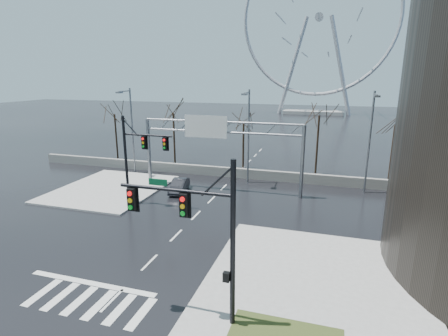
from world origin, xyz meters
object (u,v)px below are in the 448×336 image
at_px(sign_gantry, 217,140).
at_px(car, 179,186).
at_px(signal_mast_far, 136,152).
at_px(signal_mast_near, 203,226).
at_px(ferris_wheel, 319,24).

height_order(sign_gantry, car, sign_gantry).
distance_m(signal_mast_far, car, 6.34).
xyz_separation_m(signal_mast_near, car, (-8.99, 17.32, -4.22)).
xyz_separation_m(signal_mast_near, signal_mast_far, (-11.01, 13.00, -0.04)).
bearing_deg(sign_gantry, signal_mast_far, -132.47).
bearing_deg(ferris_wheel, signal_mast_near, -89.92).
xyz_separation_m(signal_mast_near, ferris_wheel, (-0.14, 99.04, 21.26)).
xyz_separation_m(sign_gantry, ferris_wheel, (5.38, 80.04, 20.95)).
height_order(sign_gantry, ferris_wheel, ferris_wheel).
distance_m(ferris_wheel, car, 86.06).
distance_m(signal_mast_near, car, 19.96).
height_order(signal_mast_near, sign_gantry, signal_mast_near).
bearing_deg(ferris_wheel, sign_gantry, -93.84).
bearing_deg(signal_mast_far, car, 64.97).
relative_size(signal_mast_near, ferris_wheel, 0.16).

